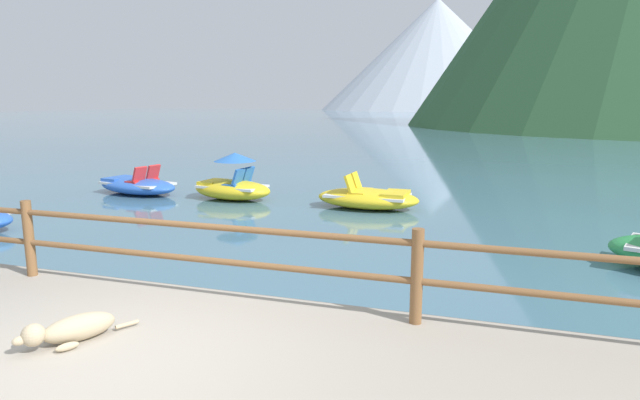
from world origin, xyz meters
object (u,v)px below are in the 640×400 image
object	(u,v)px
dog_resting	(71,329)
pedal_boat_5	(137,185)
pedal_boat_0	(368,198)
pedal_boat_3	(232,184)

from	to	relation	value
dog_resting	pedal_boat_5	world-z (taller)	pedal_boat_5
dog_resting	pedal_boat_0	distance (m)	8.81
dog_resting	pedal_boat_3	xyz separation A→B (m)	(-2.89, 8.83, -0.12)
pedal_boat_3	pedal_boat_5	distance (m)	2.91
dog_resting	pedal_boat_0	bearing A→B (deg)	85.19
dog_resting	pedal_boat_5	distance (m)	10.54
dog_resting	pedal_boat_5	xyz separation A→B (m)	(-5.79, 8.80, -0.28)
dog_resting	pedal_boat_0	size ratio (longest dim) A/B	0.37
pedal_boat_0	pedal_boat_5	xyz separation A→B (m)	(-6.53, 0.02, -0.01)
dog_resting	pedal_boat_5	bearing A→B (deg)	123.36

